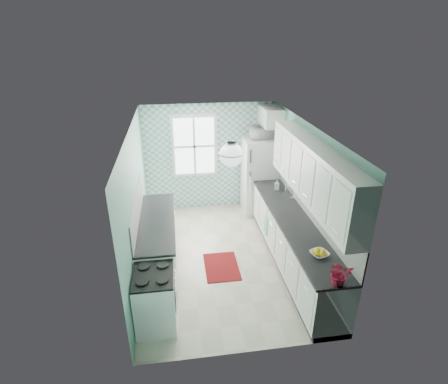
{
  "coord_description": "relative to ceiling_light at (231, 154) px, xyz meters",
  "views": [
    {
      "loc": [
        -0.79,
        -5.48,
        3.92
      ],
      "look_at": [
        0.05,
        0.25,
        1.25
      ],
      "focal_mm": 28.0,
      "sensor_mm": 36.0,
      "label": 1
    }
  ],
  "objects": [
    {
      "name": "rug",
      "position": [
        -0.08,
        0.5,
        -2.32
      ],
      "size": [
        0.61,
        0.87,
        0.01
      ],
      "primitive_type": "cube",
      "rotation": [
        0.0,
        0.0,
        -0.0
      ],
      "color": "#600505",
      "rests_on": "floor"
    },
    {
      "name": "fridge",
      "position": [
        1.11,
        2.61,
        -1.44
      ],
      "size": [
        0.77,
        0.76,
        1.77
      ],
      "rotation": [
        0.0,
        0.0,
        -0.07
      ],
      "color": "silver",
      "rests_on": "floor"
    },
    {
      "name": "ceiling_light",
      "position": [
        0.0,
        0.0,
        0.0
      ],
      "size": [
        0.34,
        0.34,
        0.35
      ],
      "color": "silver",
      "rests_on": "ceiling"
    },
    {
      "name": "countertop_left",
      "position": [
        -1.19,
        0.73,
        -1.4
      ],
      "size": [
        0.63,
        2.15,
        0.04
      ],
      "primitive_type": "cube",
      "color": "black",
      "rests_on": "base_cabinets_left"
    },
    {
      "name": "wall_front",
      "position": [
        0.0,
        -1.41,
        -1.07
      ],
      "size": [
        3.0,
        0.02,
        2.5
      ],
      "primitive_type": "cube",
      "color": "#66A393",
      "rests_on": "floor"
    },
    {
      "name": "stove",
      "position": [
        -1.2,
        -0.67,
        -1.87
      ],
      "size": [
        0.57,
        0.71,
        0.86
      ],
      "rotation": [
        0.0,
        0.0,
        0.01
      ],
      "color": "white",
      "rests_on": "floor"
    },
    {
      "name": "base_cabinets_right",
      "position": [
        1.2,
        0.4,
        -1.87
      ],
      "size": [
        0.6,
        3.6,
        0.9
      ],
      "primitive_type": "cube",
      "color": "white",
      "rests_on": "floor"
    },
    {
      "name": "wall_left",
      "position": [
        -1.51,
        0.8,
        -1.07
      ],
      "size": [
        0.02,
        4.4,
        2.5
      ],
      "primitive_type": "cube",
      "color": "#66A393",
      "rests_on": "floor"
    },
    {
      "name": "backsplash_left",
      "position": [
        -1.49,
        0.73,
        -1.13
      ],
      "size": [
        0.02,
        2.15,
        0.51
      ],
      "primitive_type": "cube",
      "color": "white",
      "rests_on": "wall_left"
    },
    {
      "name": "countertop_right",
      "position": [
        1.19,
        0.4,
        -1.4
      ],
      "size": [
        0.63,
        3.6,
        0.04
      ],
      "primitive_type": "cube",
      "color": "black",
      "rests_on": "base_cabinets_right"
    },
    {
      "name": "wall_back",
      "position": [
        0.0,
        3.01,
        -1.07
      ],
      "size": [
        3.0,
        0.02,
        2.5
      ],
      "primitive_type": "cube",
      "color": "#66A393",
      "rests_on": "floor"
    },
    {
      "name": "upper_cabinets_right",
      "position": [
        1.33,
        0.2,
        -0.42
      ],
      "size": [
        0.33,
        3.2,
        0.9
      ],
      "primitive_type": "cube",
      "color": "white",
      "rests_on": "wall_right"
    },
    {
      "name": "ceiling",
      "position": [
        0.0,
        0.8,
        0.19
      ],
      "size": [
        3.0,
        4.4,
        0.02
      ],
      "primitive_type": "cube",
      "color": "white",
      "rests_on": "wall_back"
    },
    {
      "name": "wall_right",
      "position": [
        1.51,
        0.8,
        -1.07
      ],
      "size": [
        0.02,
        4.4,
        2.5
      ],
      "primitive_type": "cube",
      "color": "#66A393",
      "rests_on": "floor"
    },
    {
      "name": "dish_towel",
      "position": [
        0.89,
        1.05,
        -1.84
      ],
      "size": [
        0.03,
        0.23,
        0.34
      ],
      "primitive_type": "cube",
      "rotation": [
        0.0,
        0.0,
        0.06
      ],
      "color": "#5EBCA7",
      "rests_on": "base_cabinets_right"
    },
    {
      "name": "accent_wall",
      "position": [
        0.0,
        2.99,
        -1.07
      ],
      "size": [
        3.0,
        0.01,
        2.5
      ],
      "primitive_type": "cube",
      "color": "#69B4B2",
      "rests_on": "wall_back"
    },
    {
      "name": "soap_bottle",
      "position": [
        1.25,
        1.69,
        -1.28
      ],
      "size": [
        0.12,
        0.12,
        0.2
      ],
      "primitive_type": "imported",
      "rotation": [
        0.0,
        0.0,
        -0.32
      ],
      "color": "#ABC7D2",
      "rests_on": "countertop_right"
    },
    {
      "name": "window",
      "position": [
        -0.35,
        2.96,
        -0.77
      ],
      "size": [
        1.04,
        0.05,
        1.44
      ],
      "color": "white",
      "rests_on": "wall_back"
    },
    {
      "name": "floor",
      "position": [
        0.0,
        0.8,
        -2.33
      ],
      "size": [
        3.0,
        4.4,
        0.02
      ],
      "primitive_type": "cube",
      "color": "beige",
      "rests_on": "ground"
    },
    {
      "name": "microwave",
      "position": [
        1.11,
        2.61,
        -0.42
      ],
      "size": [
        0.5,
        0.34,
        0.27
      ],
      "primitive_type": "imported",
      "rotation": [
        0.0,
        0.0,
        3.17
      ],
      "color": "white",
      "rests_on": "fridge"
    },
    {
      "name": "base_cabinets_left",
      "position": [
        -1.2,
        0.73,
        -1.87
      ],
      "size": [
        0.6,
        2.15,
        0.9
      ],
      "primitive_type": "cube",
      "color": "white",
      "rests_on": "floor"
    },
    {
      "name": "potted_plant",
      "position": [
        1.2,
        -1.32,
        -1.22
      ],
      "size": [
        0.32,
        0.28,
        0.33
      ],
      "primitive_type": "imported",
      "rotation": [
        0.0,
        0.0,
        -0.09
      ],
      "color": "#AC1619",
      "rests_on": "countertop_right"
    },
    {
      "name": "backsplash_right",
      "position": [
        1.49,
        0.4,
        -1.13
      ],
      "size": [
        0.02,
        3.6,
        0.51
      ],
      "primitive_type": "cube",
      "color": "white",
      "rests_on": "wall_right"
    },
    {
      "name": "sink",
      "position": [
        1.2,
        1.17,
        -1.39
      ],
      "size": [
        0.56,
        0.47,
        0.53
      ],
      "rotation": [
        0.0,
        0.0,
        -0.01
      ],
      "color": "silver",
      "rests_on": "countertop_right"
    },
    {
      "name": "upper_cabinet_fridge",
      "position": [
        1.3,
        2.63,
        -0.07
      ],
      "size": [
        0.4,
        0.74,
        0.4
      ],
      "primitive_type": "cube",
      "color": "white",
      "rests_on": "wall_right"
    },
    {
      "name": "fruit_bowl",
      "position": [
        1.2,
        -0.69,
        -1.35
      ],
      "size": [
        0.32,
        0.32,
        0.06
      ],
      "primitive_type": "imported",
      "rotation": [
        0.0,
        0.0,
        0.3
      ],
      "color": "white",
      "rests_on": "countertop_right"
    }
  ]
}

